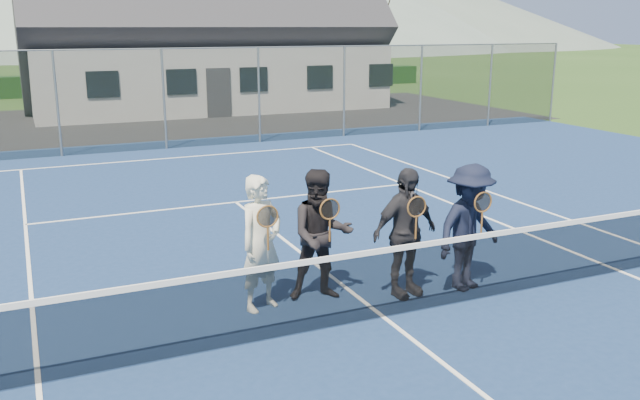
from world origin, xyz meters
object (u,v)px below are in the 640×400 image
object	(u,v)px
tennis_net	(385,280)
player_c	(405,232)
player_d	(469,227)
player_b	(321,235)
clubhouse	(203,18)
player_a	(261,243)

from	to	relation	value
tennis_net	player_c	distance (m)	0.93
tennis_net	player_d	size ratio (longest dim) A/B	6.49
tennis_net	player_b	xyz separation A→B (m)	(-0.46, 0.93, 0.38)
clubhouse	player_b	size ratio (longest dim) A/B	8.67
player_b	player_a	bearing A→B (deg)	-179.80
clubhouse	player_a	bearing A→B (deg)	-102.98
clubhouse	tennis_net	bearing A→B (deg)	-99.46
player_a	player_c	size ratio (longest dim) A/B	1.00
player_a	player_d	size ratio (longest dim) A/B	1.00
player_d	player_b	bearing A→B (deg)	165.78
player_b	player_d	size ratio (longest dim) A/B	1.00
tennis_net	player_c	bearing A→B (deg)	42.46
tennis_net	player_a	xyz separation A→B (m)	(-1.32, 0.93, 0.38)
player_a	player_b	xyz separation A→B (m)	(0.86, 0.00, -0.00)
player_b	player_d	world-z (taller)	same
clubhouse	player_c	xyz separation A→B (m)	(-3.37, -23.42, -3.07)
clubhouse	player_a	distance (m)	23.87
player_c	player_a	bearing A→B (deg)	169.62
tennis_net	player_a	bearing A→B (deg)	144.78
tennis_net	player_c	size ratio (longest dim) A/B	6.49
clubhouse	player_b	xyz separation A→B (m)	(-4.46, -23.06, -3.07)
player_a	player_c	bearing A→B (deg)	-10.38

